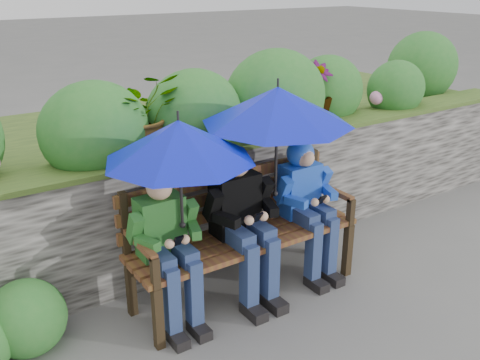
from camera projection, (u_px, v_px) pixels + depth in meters
ground at (247, 300)px, 4.07m from camera, size 60.00×60.00×0.00m
garden_backdrop at (150, 165)px, 5.07m from camera, size 8.00×2.88×1.80m
park_bench at (240, 226)px, 4.04m from camera, size 1.81×0.53×0.96m
boy_left at (167, 241)px, 3.61m from camera, size 0.48×0.55×1.12m
boy_middle at (243, 217)px, 3.91m from camera, size 0.52×0.60×1.18m
boy_right at (306, 196)px, 4.24m from camera, size 0.47×0.58×1.12m
umbrella_left at (179, 141)px, 3.41m from camera, size 1.00×1.00×0.81m
umbrella_right at (277, 106)px, 3.85m from camera, size 1.13×1.13×0.90m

